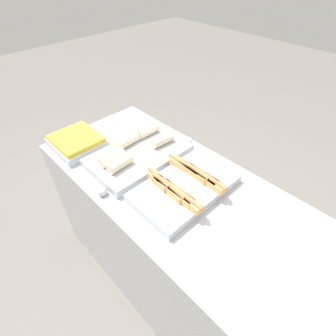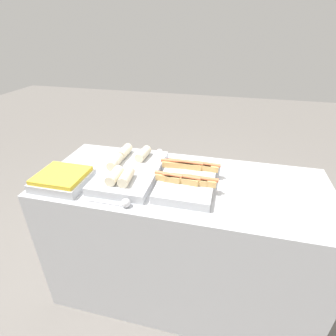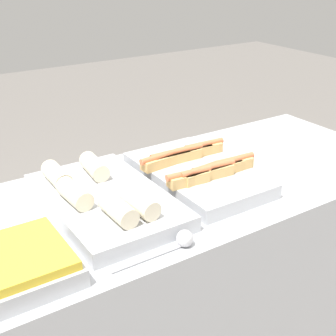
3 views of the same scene
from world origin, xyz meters
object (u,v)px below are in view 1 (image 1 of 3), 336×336
tray_hotdogs (185,186)px  serving_spoon_far (186,140)px  tray_side_front (77,142)px  tray_wraps (138,154)px  serving_spoon_near (100,190)px

tray_hotdogs → serving_spoon_far: (-0.28, 0.30, -0.02)m
tray_side_front → tray_wraps: bearing=29.6°
tray_side_front → serving_spoon_far: tray_side_front is taller
tray_wraps → serving_spoon_far: (0.08, 0.30, -0.02)m
tray_hotdogs → serving_spoon_near: tray_hotdogs is taller
tray_hotdogs → tray_wraps: bearing=-179.9°
tray_side_front → serving_spoon_near: bearing=-15.2°
tray_hotdogs → serving_spoon_far: 0.41m
tray_hotdogs → tray_side_front: 0.72m
tray_wraps → tray_hotdogs: bearing=0.1°
serving_spoon_near → serving_spoon_far: bearing=89.4°
tray_hotdogs → tray_wraps: 0.36m
tray_wraps → serving_spoon_far: 0.32m
serving_spoon_far → tray_wraps: bearing=-105.2°
serving_spoon_near → serving_spoon_far: 0.61m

